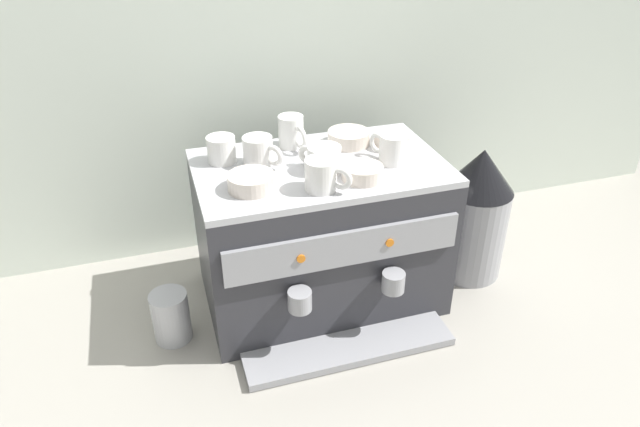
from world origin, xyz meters
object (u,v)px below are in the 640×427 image
Objects in this scene: ceramic_bowl_0 at (362,173)px; ceramic_bowl_1 at (349,138)px; ceramic_cup_0 at (391,149)px; coffee_grinder at (475,213)px; espresso_machine at (321,235)px; ceramic_cup_3 at (222,149)px; ceramic_cup_4 at (292,132)px; ceramic_bowl_3 at (393,140)px; ceramic_cup_2 at (324,158)px; ceramic_cup_1 at (323,175)px; ceramic_bowl_2 at (251,182)px; milk_pitcher at (171,316)px; ceramic_cup_5 at (259,151)px.

ceramic_bowl_0 is 0.88× the size of ceramic_bowl_1.
coffee_grinder is (0.28, 0.02, -0.24)m from ceramic_cup_0.
ceramic_cup_3 reaches higher than espresso_machine.
ceramic_cup_4 is 1.12× the size of ceramic_bowl_0.
ceramic_cup_4 is at bearing 163.92° from ceramic_bowl_3.
ceramic_cup_3 reaches higher than ceramic_cup_2.
ceramic_bowl_1 is 0.28× the size of coffee_grinder.
ceramic_cup_2 is at bearing 70.58° from ceramic_cup_1.
ceramic_cup_3 is 0.44m from ceramic_bowl_3.
ceramic_cup_1 reaches higher than ceramic_bowl_2.
ceramic_cup_2 is at bearing -75.92° from ceramic_cup_4.
ceramic_bowl_1 reaches higher than milk_pitcher.
ceramic_cup_5 reaches higher than milk_pitcher.
ceramic_cup_0 is 0.98× the size of ceramic_bowl_3.
espresso_machine is 6.15× the size of ceramic_cup_2.
coffee_grinder is at bearing -9.54° from ceramic_cup_3.
ceramic_bowl_0 is at bearing -5.52° from milk_pitcher.
ceramic_cup_2 is at bearing 13.21° from ceramic_bowl_2.
ceramic_bowl_3 is (0.11, -0.04, -0.00)m from ceramic_bowl_1.
coffee_grinder is (0.45, 0.01, -0.24)m from ceramic_cup_2.
ceramic_bowl_0 is (0.07, -0.10, 0.22)m from espresso_machine.
ceramic_cup_5 is 0.99× the size of ceramic_bowl_3.
ceramic_cup_2 is 0.91× the size of ceramic_bowl_1.
ceramic_cup_1 reaches higher than coffee_grinder.
ceramic_cup_2 is 1.00× the size of ceramic_bowl_3.
ceramic_cup_0 is 0.17m from ceramic_cup_2.
ceramic_cup_4 is (-0.04, 0.13, 0.24)m from espresso_machine.
ceramic_cup_2 is 0.16m from ceramic_bowl_1.
coffee_grinder is (0.63, 0.05, -0.22)m from ceramic_bowl_2.
milk_pitcher is (-0.37, -0.18, -0.37)m from ceramic_cup_4.
ceramic_cup_0 is at bearing -11.78° from espresso_machine.
ceramic_cup_2 is at bearing 133.97° from ceramic_bowl_0.
ceramic_cup_2 is at bearing 3.78° from milk_pitcher.
ceramic_cup_3 is 0.10m from ceramic_cup_5.
ceramic_bowl_1 is (0.11, 0.10, 0.22)m from espresso_machine.
ceramic_bowl_0 is (0.07, -0.07, -0.01)m from ceramic_cup_2.
ceramic_cup_0 is at bearing 1.72° from milk_pitcher.
ceramic_bowl_1 is (-0.06, 0.13, -0.02)m from ceramic_cup_0.
ceramic_cup_2 reaches higher than ceramic_bowl_0.
ceramic_cup_5 reaches higher than coffee_grinder.
ceramic_bowl_0 is at bearing -46.03° from ceramic_cup_2.
ceramic_bowl_1 and ceramic_bowl_2 have the same top height.
ceramic_bowl_1 is (0.14, 0.22, -0.02)m from ceramic_cup_1.
ceramic_cup_4 is 0.13m from ceramic_cup_5.
ceramic_cup_0 is 0.73× the size of milk_pitcher.
ceramic_bowl_3 reaches higher than espresso_machine.
ceramic_cup_5 reaches higher than ceramic_bowl_1.
ceramic_cup_5 reaches higher than ceramic_cup_3.
espresso_machine is 0.28m from ceramic_cup_4.
espresso_machine is at bearing -23.32° from ceramic_cup_3.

